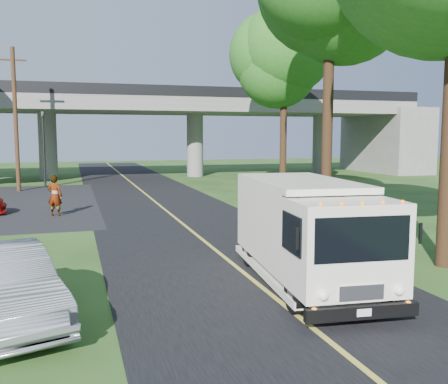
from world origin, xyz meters
name	(u,v)px	position (x,y,z in m)	size (l,w,h in m)	color
ground	(271,296)	(0.00, 0.00, 0.00)	(120.00, 120.00, 0.00)	#213F16
road	(179,222)	(0.00, 10.00, 0.01)	(7.00, 90.00, 0.02)	black
lane_line	(179,221)	(0.00, 10.00, 0.03)	(0.12, 90.00, 0.01)	gold
overpass	(124,123)	(0.00, 32.00, 4.56)	(54.00, 10.00, 7.30)	slate
traffic_signal	(44,141)	(-6.00, 26.00, 3.20)	(0.18, 0.22, 5.20)	black
utility_pole	(16,119)	(-7.50, 24.00, 4.59)	(1.60, 0.26, 9.00)	#472D19
tree_right_far	(288,60)	(9.21, 19.84, 8.30)	(5.77, 5.67, 10.99)	#382314
step_van	(307,229)	(1.14, 0.58, 1.35)	(2.74, 6.12, 2.49)	silver
silver_sedan	(4,286)	(-5.48, 0.00, 0.73)	(1.54, 4.41, 1.45)	#94979C
pedestrian	(55,196)	(-4.96, 13.01, 0.91)	(0.67, 0.44, 1.83)	gray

